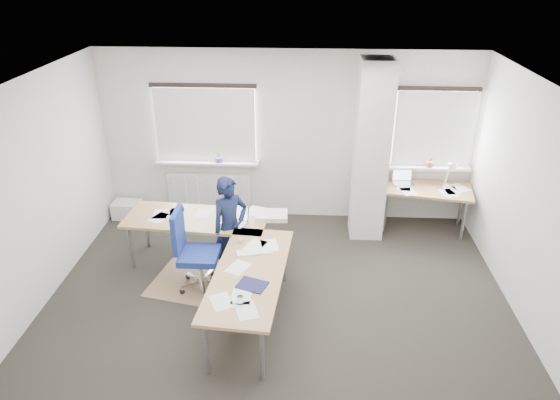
# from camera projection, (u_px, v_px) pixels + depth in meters

# --- Properties ---
(ground) EXTENTS (6.00, 6.00, 0.00)m
(ground) POSITION_uv_depth(u_px,v_px,m) (277.00, 305.00, 6.43)
(ground) COLOR #292621
(ground) RESTS_ON ground
(room_shell) EXTENTS (6.04, 5.04, 2.82)m
(room_shell) POSITION_uv_depth(u_px,v_px,m) (294.00, 167.00, 6.05)
(room_shell) COLOR #BDB7AC
(room_shell) RESTS_ON ground
(floor_mat) EXTENTS (1.64, 1.47, 0.01)m
(floor_mat) POSITION_uv_depth(u_px,v_px,m) (208.00, 279.00, 6.95)
(floor_mat) COLOR #8F714E
(floor_mat) RESTS_ON ground
(white_crate) EXTENTS (0.48, 0.34, 0.28)m
(white_crate) POSITION_uv_depth(u_px,v_px,m) (128.00, 210.00, 8.52)
(white_crate) COLOR white
(white_crate) RESTS_ON ground
(desk_main) EXTENTS (2.41, 2.79, 0.96)m
(desk_main) POSITION_uv_depth(u_px,v_px,m) (225.00, 244.00, 6.46)
(desk_main) COLOR #9D6944
(desk_main) RESTS_ON ground
(desk_side) EXTENTS (1.50, 0.93, 1.22)m
(desk_side) POSITION_uv_depth(u_px,v_px,m) (426.00, 190.00, 7.94)
(desk_side) COLOR #9D6944
(desk_side) RESTS_ON ground
(task_chair) EXTENTS (0.63, 0.62, 1.16)m
(task_chair) POSITION_uv_depth(u_px,v_px,m) (197.00, 267.00, 6.64)
(task_chair) COLOR navy
(task_chair) RESTS_ON ground
(person) EXTENTS (0.63, 0.60, 1.46)m
(person) POSITION_uv_depth(u_px,v_px,m) (230.00, 227.00, 6.79)
(person) COLOR black
(person) RESTS_ON ground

